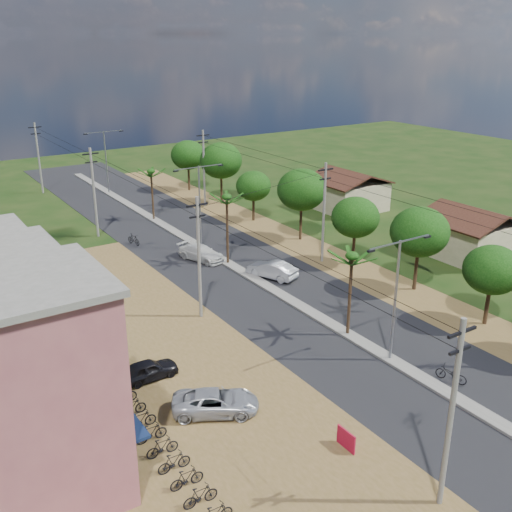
{
  "coord_description": "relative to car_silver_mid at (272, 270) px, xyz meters",
  "views": [
    {
      "loc": [
        -25.09,
        -23.01,
        19.3
      ],
      "look_at": [
        -1.14,
        13.67,
        3.0
      ],
      "focal_mm": 42.0,
      "sensor_mm": 36.0,
      "label": 1
    }
  ],
  "objects": [
    {
      "name": "ground",
      "position": [
        -1.5,
        -15.24,
        -0.72
      ],
      "size": [
        160.0,
        160.0,
        0.0
      ],
      "primitive_type": "plane",
      "color": "black",
      "rests_on": "ground"
    },
    {
      "name": "utility_pole_e_c",
      "position": [
        6.0,
        22.76,
        4.04
      ],
      "size": [
        1.6,
        0.24,
        9.0
      ],
      "color": "#605E56",
      "rests_on": "ground"
    },
    {
      "name": "palm_median_far",
      "position": [
        -1.5,
        20.76,
        4.54
      ],
      "size": [
        2.0,
        2.0,
        5.85
      ],
      "color": "black",
      "rests_on": "ground"
    },
    {
      "name": "tree_east_e",
      "position": [
        8.1,
        6.76,
        4.37
      ],
      "size": [
        4.8,
        4.8,
        7.14
      ],
      "color": "black",
      "rests_on": "ground"
    },
    {
      "name": "house_east_far",
      "position": [
        19.5,
        12.76,
        1.67
      ],
      "size": [
        7.6,
        7.5,
        4.6
      ],
      "color": "tan",
      "rests_on": "ground"
    },
    {
      "name": "palm_median_near",
      "position": [
        -1.5,
        -11.24,
        4.81
      ],
      "size": [
        2.0,
        2.0,
        6.15
      ],
      "color": "black",
      "rests_on": "ground"
    },
    {
      "name": "house_east_near",
      "position": [
        18.5,
        -5.24,
        1.67
      ],
      "size": [
        7.6,
        7.5,
        4.6
      ],
      "color": "tan",
      "rests_on": "ground"
    },
    {
      "name": "parked_scooter_row",
      "position": [
        -17.31,
        -15.72,
        -0.22
      ],
      "size": [
        1.68,
        10.93,
        1.0
      ],
      "color": "black",
      "rests_on": "ground"
    },
    {
      "name": "utility_pole_w_a",
      "position": [
        -8.5,
        -25.24,
        4.04
      ],
      "size": [
        1.6,
        0.24,
        9.0
      ],
      "color": "#605E56",
      "rests_on": "ground"
    },
    {
      "name": "moto_rider_east",
      "position": [
        -0.3,
        -18.98,
        -0.22
      ],
      "size": [
        1.25,
        2.0,
        0.99
      ],
      "primitive_type": "imported",
      "rotation": [
        0.0,
        0.0,
        3.48
      ],
      "color": "black",
      "rests_on": "ground"
    },
    {
      "name": "moto_rider_west_b",
      "position": [
        -6.5,
        14.24,
        -0.18
      ],
      "size": [
        0.93,
        1.88,
        1.09
      ],
      "primitive_type": "imported",
      "rotation": [
        0.0,
        0.0,
        0.24
      ],
      "color": "black",
      "rests_on": "ground"
    },
    {
      "name": "utility_pole_w_d",
      "position": [
        -8.5,
        39.76,
        4.04
      ],
      "size": [
        1.6,
        0.24,
        9.0
      ],
      "color": "#605E56",
      "rests_on": "ground"
    },
    {
      "name": "palm_median_mid",
      "position": [
        -1.5,
        4.76,
        5.18
      ],
      "size": [
        2.0,
        2.0,
        6.55
      ],
      "color": "black",
      "rests_on": "ground"
    },
    {
      "name": "streetlight_mid",
      "position": [
        -1.5,
        9.76,
        4.06
      ],
      "size": [
        5.1,
        0.18,
        8.0
      ],
      "color": "gray",
      "rests_on": "ground"
    },
    {
      "name": "utility_pole_e_b",
      "position": [
        6.0,
        0.76,
        4.04
      ],
      "size": [
        1.6,
        0.24,
        9.0
      ],
      "color": "#605E56",
      "rests_on": "ground"
    },
    {
      "name": "dirt_shoulder_east",
      "position": [
        7.0,
        -0.24,
        -0.71
      ],
      "size": [
        5.0,
        90.0,
        0.03
      ],
      "primitive_type": "cube",
      "color": "brown",
      "rests_on": "ground"
    },
    {
      "name": "median",
      "position": [
        -1.5,
        2.76,
        -0.63
      ],
      "size": [
        1.0,
        90.0,
        0.18
      ],
      "primitive_type": "cube",
      "color": "#605E56",
      "rests_on": "ground"
    },
    {
      "name": "roadside_sign",
      "position": [
        -9.5,
        -20.21,
        -0.19
      ],
      "size": [
        0.09,
        1.28,
        1.07
      ],
      "rotation": [
        0.0,
        0.0,
        -0.0
      ],
      "color": "maroon",
      "rests_on": "ground"
    },
    {
      "name": "dirt_lot_west",
      "position": [
        -16.5,
        -7.24,
        -0.7
      ],
      "size": [
        18.0,
        46.0,
        0.04
      ],
      "primitive_type": "cube",
      "color": "brown",
      "rests_on": "ground"
    },
    {
      "name": "streetlight_far",
      "position": [
        -1.5,
        34.76,
        4.06
      ],
      "size": [
        5.1,
        0.18,
        8.0
      ],
      "color": "gray",
      "rests_on": "ground"
    },
    {
      "name": "tree_east_h",
      "position": [
        8.0,
        30.76,
        3.92
      ],
      "size": [
        4.4,
        4.4,
        6.52
      ],
      "color": "black",
      "rests_on": "ground"
    },
    {
      "name": "road",
      "position": [
        -1.5,
        -0.24,
        -0.7
      ],
      "size": [
        12.0,
        110.0,
        0.04
      ],
      "primitive_type": "cube",
      "color": "black",
      "rests_on": "ground"
    },
    {
      "name": "tree_east_d",
      "position": [
        7.9,
        -1.24,
        3.62
      ],
      "size": [
        4.2,
        4.2,
        6.13
      ],
      "color": "black",
      "rests_on": "ground"
    },
    {
      "name": "shophouse_pink",
      "position": [
        -23.48,
        -15.24,
        4.44
      ],
      "size": [
        9.0,
        6.4,
        10.3
      ],
      "color": "#87444B",
      "rests_on": "ground"
    },
    {
      "name": "tree_east_f",
      "position": [
        7.7,
        14.76,
        3.17
      ],
      "size": [
        3.8,
        3.8,
        5.52
      ],
      "color": "black",
      "rests_on": "ground"
    },
    {
      "name": "tree_east_g",
      "position": [
        8.3,
        22.76,
        4.52
      ],
      "size": [
        5.0,
        5.0,
        7.38
      ],
      "color": "black",
      "rests_on": "ground"
    },
    {
      "name": "car_parked_dark",
      "position": [
        -15.09,
        -8.98,
        -0.11
      ],
      "size": [
        3.59,
        1.48,
        1.22
      ],
      "primitive_type": "imported",
      "rotation": [
        0.0,
        0.0,
        1.58
      ],
      "color": "black",
      "rests_on": "ground"
    },
    {
      "name": "streetlight_near",
      "position": [
        -1.5,
        -15.24,
        4.06
      ],
      "size": [
        5.1,
        0.18,
        8.0
      ],
      "color": "gray",
      "rests_on": "ground"
    },
    {
      "name": "tree_east_b",
      "position": [
        7.8,
        -15.24,
        3.39
      ],
      "size": [
        4.0,
        4.0,
        5.83
      ],
      "color": "black",
      "rests_on": "ground"
    },
    {
      "name": "car_silver_mid",
      "position": [
        0.0,
        0.0,
        0.0
      ],
      "size": [
        3.06,
        4.63,
        1.44
      ],
      "primitive_type": "imported",
      "rotation": [
        0.0,
        0.0,
        3.53
      ],
      "color": "#9FA2A7",
      "rests_on": "ground"
    },
    {
      "name": "car_white_far",
      "position": [
        -3.0,
        6.95,
        -0.05
      ],
      "size": [
        3.33,
        5.0,
        1.34
      ],
      "primitive_type": "imported",
      "rotation": [
        0.0,
        0.0,
        0.34
      ],
      "color": "#B4B4AF",
      "rests_on": "ground"
    },
    {
      "name": "moto_rider_west_a",
      "position": [
        -3.05,
        7.74,
        -0.28
      ],
      "size": [
        1.06,
        1.78,
        0.88
      ],
      "primitive_type": "imported",
      "rotation": [
        0.0,
        0.0,
        0.3
      ],
      "color": "black",
      "rests_on": "ground"
    },
    {
      "name": "tree_east_c",
      "position": [
        8.2,
        -8.24,
        4.14
      ],
      "size": [
        4.6,
        4.6,
        6.83
      ],
      "color": "black",
      "rests_on": "ground"
    },
    {
      "name": "car_parked_silver",
      "position": [
        -13.41,
        -14.09,
        -0.07
      ],
      "size": [
        5.14,
        4.17,
        1.3
      ],
      "primitive_type": "imported",
      "rotation": [
        0.0,
        0.0,
        1.06
      ],
      "color": "#9FA2A7",
      "rests_on": "ground"
    },
    {
      "name": "utility_pole_w_b",
      "position": [
        -8.5,
        -3.24,
        4.04
      ],
      "size": [
        1.6,
        0.24,
        9.0
      ],
      "color": "#605E56",
      "rests_on": "ground"
    },
    {
      "name": "utility_pole_w_c",
      "position": [
        -8.5,
        18.76,
        4.04
      ],
      "size": [
        1.6,
        0.24,
        9.0
      ],
      "color": "#605E56",
      "rests_on": "ground"
    }
  ]
}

